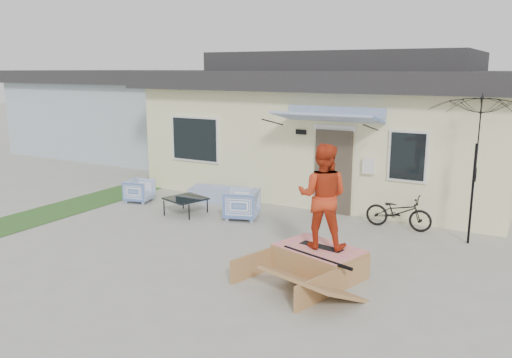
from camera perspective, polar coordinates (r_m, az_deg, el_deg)
The scene contains 13 objects.
ground at distance 9.92m, azimuth -6.72°, elevation -9.09°, with size 90.00×90.00×0.00m, color #9B9A8F.
grass_strip at distance 14.72m, azimuth -18.61°, elevation -2.59°, with size 1.40×8.00×0.01m, color #2B5622.
house at distance 16.47m, azimuth 9.79°, elevation 6.23°, with size 10.80×8.49×4.10m.
neighbor_house at distance 23.74m, azimuth -13.20°, elevation 7.45°, with size 8.60×7.60×3.50m.
loveseat at distance 14.16m, azimuth -3.91°, elevation -1.15°, with size 1.72×0.50×0.67m, color #3F63AF.
armchair_left at distance 14.45m, azimuth -12.73°, elevation -1.14°, with size 0.66×0.62×0.68m, color #3F63AF.
armchair_right at distance 12.50m, azimuth -1.60°, elevation -2.63°, with size 0.77×0.72×0.79m, color #3F63AF.
coffee_table at distance 13.04m, azimuth -7.73°, elevation -2.96°, with size 0.86×0.86×0.42m, color black.
bicycle at distance 12.14m, azimuth 15.46°, elevation -3.12°, with size 0.52×1.50×0.96m, color black.
patio_umbrella at distance 11.34m, azimuth 23.01°, elevation 1.87°, with size 2.53×2.45×2.20m.
skate_ramp at distance 9.31m, azimuth 6.97°, elevation -8.96°, with size 1.45×1.93×0.48m, color #9C6C3D, non-canonical shape.
skateboard at distance 9.26m, azimuth 7.20°, elevation -7.34°, with size 0.81×0.20×0.05m, color black.
skater at distance 8.99m, azimuth 7.36°, elevation -1.68°, with size 0.89×0.69×1.83m, color red.
Camera 1 is at (5.51, -7.44, 3.57)m, focal length 36.29 mm.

